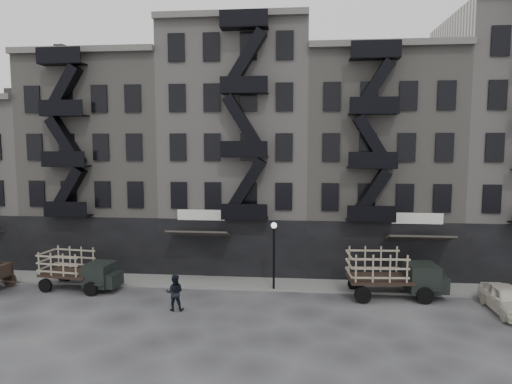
# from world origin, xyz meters

# --- Properties ---
(ground) EXTENTS (140.00, 140.00, 0.00)m
(ground) POSITION_xyz_m (0.00, 0.00, 0.00)
(ground) COLOR #38383A
(ground) RESTS_ON ground
(sidewalk) EXTENTS (55.00, 2.50, 0.15)m
(sidewalk) POSITION_xyz_m (0.00, 3.75, 0.07)
(sidewalk) COLOR slate
(sidewalk) RESTS_ON ground
(building_midwest) EXTENTS (10.00, 11.35, 16.20)m
(building_midwest) POSITION_xyz_m (-10.00, 9.83, 7.50)
(building_midwest) COLOR slate
(building_midwest) RESTS_ON ground
(building_center) EXTENTS (10.00, 11.35, 18.20)m
(building_center) POSITION_xyz_m (-0.00, 9.82, 8.50)
(building_center) COLOR gray
(building_center) RESTS_ON ground
(building_mideast) EXTENTS (10.00, 11.35, 16.20)m
(building_mideast) POSITION_xyz_m (10.00, 9.83, 7.50)
(building_mideast) COLOR slate
(building_mideast) RESTS_ON ground
(lamp_post) EXTENTS (0.36, 0.36, 4.28)m
(lamp_post) POSITION_xyz_m (3.00, 2.60, 2.78)
(lamp_post) COLOR black
(lamp_post) RESTS_ON ground
(stake_truck_west) EXTENTS (5.11, 2.54, 2.47)m
(stake_truck_west) POSITION_xyz_m (-9.06, 1.71, 1.41)
(stake_truck_west) COLOR black
(stake_truck_west) RESTS_ON ground
(stake_truck_east) EXTENTS (5.76, 2.68, 2.82)m
(stake_truck_east) POSITION_xyz_m (10.06, 2.13, 1.61)
(stake_truck_east) COLOR black
(stake_truck_east) RESTS_ON ground
(car_east) EXTENTS (1.78, 4.34, 1.47)m
(car_east) POSITION_xyz_m (15.68, 0.24, 0.74)
(car_east) COLOR beige
(car_east) RESTS_ON ground
(pedestrian_mid) EXTENTS (1.04, 0.85, 1.99)m
(pedestrian_mid) POSITION_xyz_m (-2.17, -1.16, 0.99)
(pedestrian_mid) COLOR black
(pedestrian_mid) RESTS_ON ground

